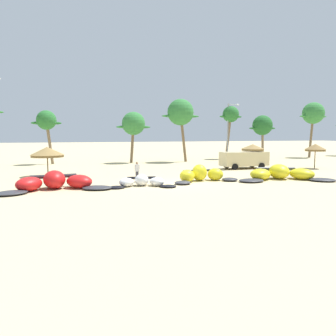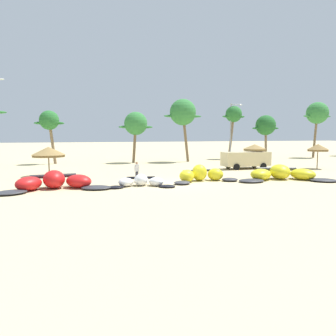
{
  "view_description": "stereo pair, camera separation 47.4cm",
  "coord_description": "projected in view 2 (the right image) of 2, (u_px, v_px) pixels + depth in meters",
  "views": [
    {
      "loc": [
        -8.13,
        -24.04,
        3.82
      ],
      "look_at": [
        -0.27,
        2.0,
        1.0
      ],
      "focal_mm": 35.35,
      "sensor_mm": 36.0,
      "label": 1
    },
    {
      "loc": [
        -7.68,
        -24.18,
        3.82
      ],
      "look_at": [
        -0.27,
        2.0,
        1.0
      ],
      "focal_mm": 35.35,
      "sensor_mm": 36.0,
      "label": 2
    }
  ],
  "objects": [
    {
      "name": "ground_plane",
      "position": [
        178.0,
        183.0,
        25.61
      ],
      "size": [
        260.0,
        260.0,
        0.0
      ],
      "primitive_type": "plane",
      "color": "#C6B284"
    },
    {
      "name": "kite_far_left",
      "position": [
        54.0,
        182.0,
        22.86
      ],
      "size": [
        7.79,
        3.94,
        1.28
      ],
      "color": "#333338",
      "rests_on": "ground"
    },
    {
      "name": "kite_left",
      "position": [
        141.0,
        182.0,
        24.17
      ],
      "size": [
        5.07,
        2.71,
        0.86
      ],
      "color": "black",
      "rests_on": "ground"
    },
    {
      "name": "kite_left_of_center",
      "position": [
        201.0,
        175.0,
        26.67
      ],
      "size": [
        5.87,
        3.03,
        1.33
      ],
      "color": "#333338",
      "rests_on": "ground"
    },
    {
      "name": "kite_center",
      "position": [
        282.0,
        174.0,
        27.51
      ],
      "size": [
        8.19,
        4.78,
        1.25
      ],
      "color": "#333338",
      "rests_on": "ground"
    },
    {
      "name": "beach_umbrella_near_van",
      "position": [
        48.0,
        152.0,
        29.79
      ],
      "size": [
        2.98,
        2.98,
        2.66
      ],
      "color": "brown",
      "rests_on": "ground"
    },
    {
      "name": "beach_umbrella_middle",
      "position": [
        255.0,
        147.0,
        37.33
      ],
      "size": [
        2.58,
        2.58,
        2.65
      ],
      "color": "brown",
      "rests_on": "ground"
    },
    {
      "name": "beach_umbrella_near_palms",
      "position": [
        318.0,
        148.0,
        36.14
      ],
      "size": [
        2.25,
        2.25,
        2.72
      ],
      "color": "brown",
      "rests_on": "ground"
    },
    {
      "name": "parked_van",
      "position": [
        245.0,
        159.0,
        36.14
      ],
      "size": [
        5.19,
        2.17,
        1.84
      ],
      "color": "beige",
      "rests_on": "ground"
    },
    {
      "name": "person_near_kites",
      "position": [
        137.0,
        172.0,
        26.23
      ],
      "size": [
        0.36,
        0.24,
        1.62
      ],
      "color": "#383842",
      "rests_on": "ground"
    },
    {
      "name": "palm_left",
      "position": [
        49.0,
        121.0,
        41.52
      ],
      "size": [
        3.65,
        2.43,
        6.75
      ],
      "color": "#7F6647",
      "rests_on": "ground"
    },
    {
      "name": "palm_left_of_gap",
      "position": [
        136.0,
        124.0,
        43.5
      ],
      "size": [
        4.58,
        3.05,
        6.71
      ],
      "color": "brown",
      "rests_on": "ground"
    },
    {
      "name": "palm_center_left",
      "position": [
        183.0,
        113.0,
        44.65
      ],
      "size": [
        5.34,
        3.56,
        8.51
      ],
      "color": "brown",
      "rests_on": "ground"
    },
    {
      "name": "palm_center_right",
      "position": [
        234.0,
        115.0,
        50.06
      ],
      "size": [
        3.71,
        2.47,
        8.03
      ],
      "color": "#7F6647",
      "rests_on": "ground"
    },
    {
      "name": "palm_right_of_gap",
      "position": [
        266.0,
        126.0,
        50.87
      ],
      "size": [
        4.62,
        3.08,
        6.68
      ],
      "color": "#7F6647",
      "rests_on": "ground"
    },
    {
      "name": "palm_right",
      "position": [
        317.0,
        114.0,
        52.78
      ],
      "size": [
        5.19,
        3.46,
        8.87
      ],
      "color": "brown",
      "rests_on": "ground"
    },
    {
      "name": "lamppost_west_center",
      "position": [
        232.0,
        128.0,
        49.89
      ],
      "size": [
        1.92,
        0.24,
        8.36
      ],
      "color": "gray",
      "rests_on": "ground"
    }
  ]
}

